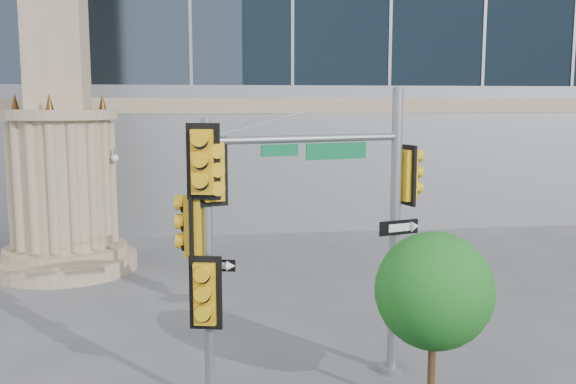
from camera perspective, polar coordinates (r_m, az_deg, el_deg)
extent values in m
plane|color=#545456|center=(12.99, 0.43, -16.15)|extent=(120.00, 120.00, 0.00)
cylinder|color=#9A8B68|center=(21.77, -19.06, -5.94)|extent=(4.40, 4.40, 0.50)
cylinder|color=#9A8B68|center=(21.68, -19.11, -4.91)|extent=(3.80, 3.80, 0.30)
cylinder|color=#9A8B68|center=(21.33, -19.37, 0.73)|extent=(3.00, 3.00, 4.00)
cylinder|color=#9A8B68|center=(21.18, -19.64, 6.51)|extent=(3.50, 3.50, 0.30)
cone|color=#472D14|center=(20.95, -16.18, 7.74)|extent=(0.24, 0.24, 0.50)
cone|color=#472D14|center=(21.48, -23.11, 7.42)|extent=(0.24, 0.24, 0.50)
cylinder|color=slate|center=(13.39, 9.20, -15.24)|extent=(0.52, 0.52, 0.11)
cylinder|color=slate|center=(12.57, 9.47, -3.65)|extent=(0.21, 0.21, 5.60)
cylinder|color=slate|center=(11.37, 1.39, 4.74)|extent=(3.80, 1.22, 0.13)
cube|color=#0C693B|center=(11.66, 4.33, 3.65)|extent=(1.18, 0.37, 0.30)
cube|color=#EDB014|center=(10.80, -6.71, 1.79)|extent=(0.57, 0.39, 1.17)
cube|color=#EDB014|center=(12.54, 10.59, 1.48)|extent=(0.39, 0.57, 1.17)
cube|color=black|center=(12.44, 9.82, -3.12)|extent=(0.83, 0.27, 0.28)
cube|color=#AD1013|center=(12.58, 9.75, -6.05)|extent=(0.29, 0.11, 0.43)
cylinder|color=slate|center=(11.14, -7.11, -6.56)|extent=(0.18, 0.18, 5.05)
cube|color=#EDB014|center=(10.61, -7.54, 2.70)|extent=(0.61, 0.40, 1.26)
cube|color=#EDB014|center=(11.03, -8.30, -2.95)|extent=(0.40, 0.61, 1.26)
cube|color=#EDB014|center=(11.04, -7.33, -8.88)|extent=(0.61, 0.40, 1.26)
cube|color=black|center=(10.97, -6.32, -6.49)|extent=(0.62, 0.17, 0.20)
cylinder|color=#382314|center=(11.59, 12.64, -14.84)|extent=(0.13, 0.13, 1.71)
sphere|color=#16631C|center=(11.14, 12.85, -8.53)|extent=(1.99, 1.99, 1.99)
sphere|color=#16631C|center=(11.59, 14.39, -9.41)|extent=(1.23, 1.23, 1.23)
sphere|color=#16631C|center=(10.89, 11.59, -10.19)|extent=(1.04, 1.04, 1.04)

